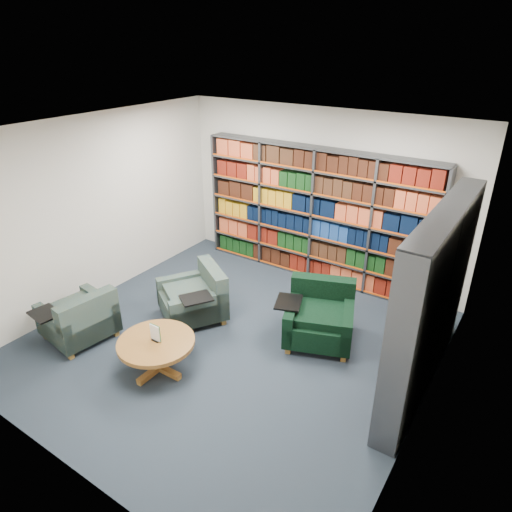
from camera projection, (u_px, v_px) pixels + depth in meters
The scene contains 7 objects.
room_shell at pixel (229, 248), 5.63m from camera, with size 5.02×5.02×2.82m.
bookshelf_back at pixel (314, 215), 7.51m from camera, with size 4.00×0.28×2.20m.
bookshelf_right at pixel (432, 303), 5.04m from camera, with size 0.28×2.50×2.20m.
chair_teal_left at pixel (198, 298), 6.66m from camera, with size 1.17×1.17×0.77m.
chair_green_right at pixel (320, 317), 6.19m from camera, with size 1.17×1.13×0.80m.
chair_teal_front at pixel (81, 320), 6.15m from camera, with size 0.93×1.03×0.75m.
coffee_table at pixel (157, 347), 5.55m from camera, with size 0.94×0.94×0.66m.
Camera 1 is at (3.10, -4.07, 3.77)m, focal length 32.00 mm.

